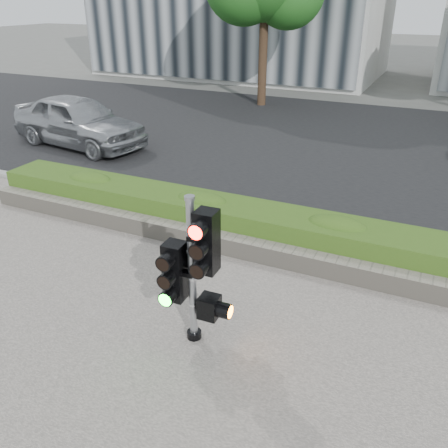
{
  "coord_description": "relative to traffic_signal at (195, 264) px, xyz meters",
  "views": [
    {
      "loc": [
        2.88,
        -5.14,
        4.38
      ],
      "look_at": [
        0.19,
        0.6,
        1.29
      ],
      "focal_mm": 38.0,
      "sensor_mm": 36.0,
      "label": 1
    }
  ],
  "objects": [
    {
      "name": "ground",
      "position": [
        -0.28,
        0.49,
        -1.22
      ],
      "size": [
        120.0,
        120.0,
        0.0
      ],
      "primitive_type": "plane",
      "color": "#51514C",
      "rests_on": "ground"
    },
    {
      "name": "stone_wall",
      "position": [
        -0.28,
        2.39,
        -1.02
      ],
      "size": [
        12.0,
        0.32,
        0.34
      ],
      "primitive_type": "cube",
      "color": "gray",
      "rests_on": "sidewalk"
    },
    {
      "name": "hedge",
      "position": [
        -0.28,
        3.04,
        -0.85
      ],
      "size": [
        12.0,
        1.0,
        0.68
      ],
      "primitive_type": "cube",
      "color": "olive",
      "rests_on": "sidewalk"
    },
    {
      "name": "curb",
      "position": [
        -0.28,
        3.64,
        -1.16
      ],
      "size": [
        60.0,
        0.25,
        0.12
      ],
      "primitive_type": "cube",
      "color": "gray",
      "rests_on": "ground"
    },
    {
      "name": "car_silver",
      "position": [
        -7.76,
        6.74,
        -0.41
      ],
      "size": [
        4.86,
        2.53,
        1.58
      ],
      "primitive_type": "imported",
      "rotation": [
        0.0,
        0.0,
        1.42
      ],
      "color": "#9EA1A5",
      "rests_on": "road"
    },
    {
      "name": "road",
      "position": [
        -0.28,
        10.49,
        -1.21
      ],
      "size": [
        60.0,
        13.0,
        0.02
      ],
      "primitive_type": "cube",
      "color": "black",
      "rests_on": "ground"
    },
    {
      "name": "sidewalk",
      "position": [
        -0.28,
        -2.01,
        -1.2
      ],
      "size": [
        16.0,
        11.0,
        0.03
      ],
      "primitive_type": "cube",
      "color": "#9E9389",
      "rests_on": "ground"
    },
    {
      "name": "traffic_signal",
      "position": [
        0.0,
        0.0,
        0.0
      ],
      "size": [
        0.75,
        0.55,
        2.15
      ],
      "rotation": [
        0.0,
        0.0,
        0.03
      ],
      "color": "black",
      "rests_on": "sidewalk"
    }
  ]
}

